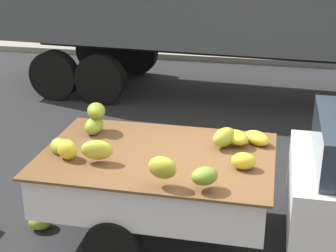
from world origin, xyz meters
The scene contains 4 objects.
ground centered at (0.00, 0.00, 0.00)m, with size 220.00×220.00×0.00m, color #28282B.
curb_strip centered at (0.00, 8.95, 0.08)m, with size 80.00×0.80×0.16m, color gray.
pickup_truck centered at (1.23, 0.02, 0.88)m, with size 4.86×1.92×1.70m.
fallen_banana_bunch_near_tailgate centered at (-2.17, -0.23, 0.11)m, with size 0.31×0.26×0.21m, color #8FA12D.
Camera 1 is at (0.60, -5.35, 3.64)m, focal length 54.68 mm.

